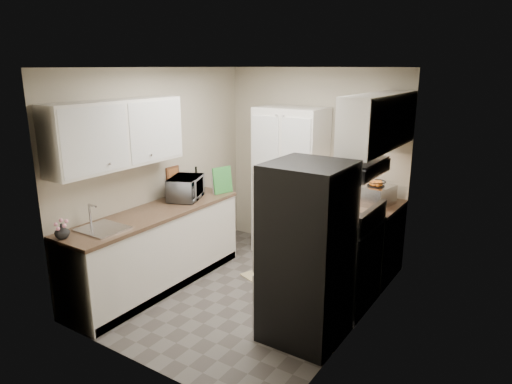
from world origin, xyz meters
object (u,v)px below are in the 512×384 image
(microwave, at_px, (186,188))
(wine_bottle, at_px, (196,180))
(electric_range, at_px, (343,261))
(toaster_oven, at_px, (377,195))
(pantry_cabinet, at_px, (290,182))
(refrigerator, at_px, (307,253))

(microwave, height_order, wine_bottle, wine_bottle)
(electric_range, bearing_deg, toaster_oven, 85.79)
(wine_bottle, bearing_deg, microwave, -70.73)
(microwave, bearing_deg, pantry_cabinet, -58.82)
(pantry_cabinet, distance_m, wine_bottle, 1.26)
(wine_bottle, distance_m, toaster_oven, 2.29)
(pantry_cabinet, xyz_separation_m, microwave, (-0.82, -1.17, 0.06))
(pantry_cabinet, relative_size, microwave, 3.96)
(refrigerator, distance_m, wine_bottle, 2.28)
(pantry_cabinet, xyz_separation_m, refrigerator, (1.14, -1.73, -0.15))
(electric_range, bearing_deg, refrigerator, -92.48)
(electric_range, relative_size, toaster_oven, 2.80)
(refrigerator, bearing_deg, pantry_cabinet, 123.46)
(electric_range, distance_m, wine_bottle, 2.20)
(pantry_cabinet, height_order, electric_range, pantry_cabinet)
(microwave, distance_m, toaster_oven, 2.31)
(microwave, bearing_deg, toaster_oven, -86.55)
(electric_range, relative_size, microwave, 2.24)
(electric_range, distance_m, microwave, 2.09)
(refrigerator, height_order, toaster_oven, refrigerator)
(refrigerator, xyz_separation_m, microwave, (-1.96, 0.55, 0.21))
(toaster_oven, bearing_deg, pantry_cabinet, -174.65)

